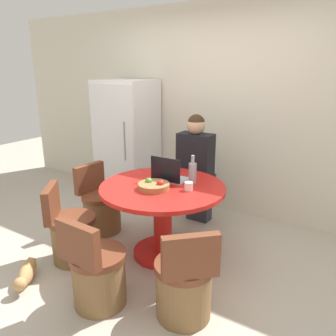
# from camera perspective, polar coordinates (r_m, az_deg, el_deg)

# --- Properties ---
(ground_plane) EXTENTS (12.00, 12.00, 0.00)m
(ground_plane) POSITION_cam_1_polar(r_m,az_deg,el_deg) (3.31, -4.75, -16.47)
(ground_plane) COLOR #B2A899
(wall_back) EXTENTS (7.00, 0.06, 2.60)m
(wall_back) POSITION_cam_1_polar(r_m,az_deg,el_deg) (4.28, 8.58, 9.80)
(wall_back) COLOR beige
(wall_back) RESTS_ON ground_plane
(refrigerator) EXTENTS (0.73, 0.66, 1.68)m
(refrigerator) POSITION_cam_1_polar(r_m,az_deg,el_deg) (4.64, -7.10, 4.65)
(refrigerator) COLOR white
(refrigerator) RESTS_ON ground_plane
(dining_table) EXTENTS (1.21, 1.21, 0.74)m
(dining_table) POSITION_cam_1_polar(r_m,az_deg,el_deg) (3.23, -0.94, -6.81)
(dining_table) COLOR red
(dining_table) RESTS_ON ground_plane
(chair_near_camera) EXTENTS (0.44, 0.44, 0.77)m
(chair_near_camera) POSITION_cam_1_polar(r_m,az_deg,el_deg) (2.77, -12.20, -17.67)
(chair_near_camera) COLOR brown
(chair_near_camera) RESTS_ON ground_plane
(chair_near_right_corner) EXTENTS (0.51, 0.51, 0.77)m
(chair_near_right_corner) POSITION_cam_1_polar(r_m,az_deg,el_deg) (2.60, 2.85, -19.80)
(chair_near_right_corner) COLOR brown
(chair_near_right_corner) RESTS_ON ground_plane
(chair_near_left_corner) EXTENTS (0.51, 0.51, 0.77)m
(chair_near_left_corner) POSITION_cam_1_polar(r_m,az_deg,el_deg) (3.39, -16.41, -11.07)
(chair_near_left_corner) COLOR brown
(chair_near_left_corner) RESTS_ON ground_plane
(chair_left_side) EXTENTS (0.45, 0.44, 0.77)m
(chair_left_side) POSITION_cam_1_polar(r_m,az_deg,el_deg) (3.88, -11.61, -6.96)
(chair_left_side) COLOR brown
(chair_left_side) RESTS_ON ground_plane
(person_seated) EXTENTS (0.40, 0.37, 1.33)m
(person_seated) POSITION_cam_1_polar(r_m,az_deg,el_deg) (3.86, 5.03, 0.51)
(person_seated) COLOR #2D2D38
(person_seated) RESTS_ON ground_plane
(laptop) EXTENTS (0.33, 0.23, 0.25)m
(laptop) POSITION_cam_1_polar(r_m,az_deg,el_deg) (3.25, 0.20, -1.32)
(laptop) COLOR #B7B7BC
(laptop) RESTS_ON dining_table
(fruit_bowl) EXTENTS (0.30, 0.30, 0.09)m
(fruit_bowl) POSITION_cam_1_polar(r_m,az_deg,el_deg) (3.05, -2.48, -3.10)
(fruit_bowl) COLOR olive
(fruit_bowl) RESTS_ON dining_table
(coffee_cup) EXTENTS (0.08, 0.08, 0.08)m
(coffee_cup) POSITION_cam_1_polar(r_m,az_deg,el_deg) (3.02, 3.61, -3.18)
(coffee_cup) COLOR white
(coffee_cup) RESTS_ON dining_table
(bottle) EXTENTS (0.08, 0.08, 0.28)m
(bottle) POSITION_cam_1_polar(r_m,az_deg,el_deg) (3.17, 4.29, -0.81)
(bottle) COLOR #9999A3
(bottle) RESTS_ON dining_table
(cat) EXTENTS (0.37, 0.43, 0.17)m
(cat) POSITION_cam_1_polar(r_m,az_deg,el_deg) (3.29, -23.44, -16.47)
(cat) COLOR tan
(cat) RESTS_ON ground_plane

